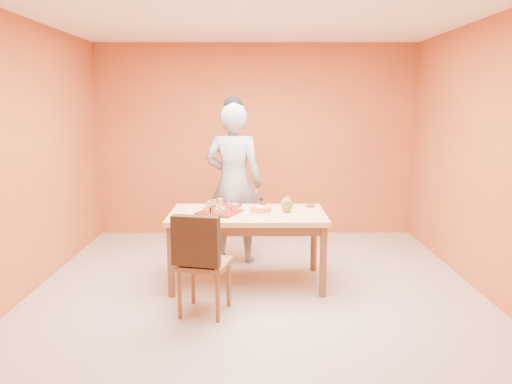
{
  "coord_description": "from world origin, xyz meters",
  "views": [
    {
      "loc": [
        -0.01,
        -4.6,
        1.87
      ],
      "look_at": [
        0.0,
        0.3,
        1.0
      ],
      "focal_mm": 35.0,
      "sensor_mm": 36.0,
      "label": 1
    }
  ],
  "objects_px": {
    "pastry_platter": "(220,212)",
    "sponge_cake": "(261,209)",
    "magenta_glass": "(288,201)",
    "red_dinner_plate": "(230,205)",
    "dining_chair": "(204,261)",
    "person": "(234,184)",
    "dining_table": "(248,221)",
    "egg_ornament": "(287,205)",
    "checker_tin": "(310,206)"
  },
  "relations": [
    {
      "from": "red_dinner_plate",
      "to": "egg_ornament",
      "type": "height_order",
      "value": "egg_ornament"
    },
    {
      "from": "dining_table",
      "to": "pastry_platter",
      "type": "relative_size",
      "value": 4.18
    },
    {
      "from": "dining_table",
      "to": "sponge_cake",
      "type": "height_order",
      "value": "sponge_cake"
    },
    {
      "from": "person",
      "to": "magenta_glass",
      "type": "distance_m",
      "value": 0.77
    },
    {
      "from": "dining_table",
      "to": "sponge_cake",
      "type": "bearing_deg",
      "value": -10.69
    },
    {
      "from": "sponge_cake",
      "to": "magenta_glass",
      "type": "xyz_separation_m",
      "value": [
        0.31,
        0.35,
        0.02
      ]
    },
    {
      "from": "dining_chair",
      "to": "red_dinner_plate",
      "type": "xyz_separation_m",
      "value": [
        0.18,
        1.11,
        0.28
      ]
    },
    {
      "from": "pastry_platter",
      "to": "egg_ornament",
      "type": "height_order",
      "value": "egg_ornament"
    },
    {
      "from": "dining_table",
      "to": "dining_chair",
      "type": "bearing_deg",
      "value": -115.68
    },
    {
      "from": "red_dinner_plate",
      "to": "checker_tin",
      "type": "bearing_deg",
      "value": -3.71
    },
    {
      "from": "dining_chair",
      "to": "pastry_platter",
      "type": "bearing_deg",
      "value": 96.02
    },
    {
      "from": "person",
      "to": "sponge_cake",
      "type": "relative_size",
      "value": 8.56
    },
    {
      "from": "dining_chair",
      "to": "egg_ornament",
      "type": "height_order",
      "value": "dining_chair"
    },
    {
      "from": "dining_chair",
      "to": "magenta_glass",
      "type": "bearing_deg",
      "value": 66.2
    },
    {
      "from": "person",
      "to": "red_dinner_plate",
      "type": "xyz_separation_m",
      "value": [
        -0.03,
        -0.43,
        -0.17
      ]
    },
    {
      "from": "checker_tin",
      "to": "dining_chair",
      "type": "bearing_deg",
      "value": -134.99
    },
    {
      "from": "person",
      "to": "red_dinner_plate",
      "type": "distance_m",
      "value": 0.47
    },
    {
      "from": "magenta_glass",
      "to": "red_dinner_plate",
      "type": "bearing_deg",
      "value": 179.28
    },
    {
      "from": "dining_chair",
      "to": "person",
      "type": "distance_m",
      "value": 1.62
    },
    {
      "from": "dining_chair",
      "to": "pastry_platter",
      "type": "xyz_separation_m",
      "value": [
        0.09,
        0.75,
        0.28
      ]
    },
    {
      "from": "pastry_platter",
      "to": "sponge_cake",
      "type": "bearing_deg",
      "value": 0.99
    },
    {
      "from": "dining_table",
      "to": "egg_ornament",
      "type": "height_order",
      "value": "egg_ornament"
    },
    {
      "from": "dining_chair",
      "to": "egg_ornament",
      "type": "xyz_separation_m",
      "value": [
        0.78,
        0.79,
        0.35
      ]
    },
    {
      "from": "dining_chair",
      "to": "sponge_cake",
      "type": "bearing_deg",
      "value": 68.84
    },
    {
      "from": "pastry_platter",
      "to": "checker_tin",
      "type": "relative_size",
      "value": 4.24
    },
    {
      "from": "dining_table",
      "to": "dining_chair",
      "type": "height_order",
      "value": "dining_chair"
    },
    {
      "from": "person",
      "to": "red_dinner_plate",
      "type": "height_order",
      "value": "person"
    },
    {
      "from": "pastry_platter",
      "to": "red_dinner_plate",
      "type": "relative_size",
      "value": 1.43
    },
    {
      "from": "sponge_cake",
      "to": "person",
      "type": "bearing_deg",
      "value": 111.19
    },
    {
      "from": "person",
      "to": "checker_tin",
      "type": "bearing_deg",
      "value": 160.6
    },
    {
      "from": "pastry_platter",
      "to": "red_dinner_plate",
      "type": "distance_m",
      "value": 0.37
    },
    {
      "from": "egg_ornament",
      "to": "magenta_glass",
      "type": "xyz_separation_m",
      "value": [
        0.04,
        0.32,
        -0.03
      ]
    },
    {
      "from": "red_dinner_plate",
      "to": "egg_ornament",
      "type": "relative_size",
      "value": 1.73
    },
    {
      "from": "pastry_platter",
      "to": "dining_chair",
      "type": "bearing_deg",
      "value": -96.8
    },
    {
      "from": "pastry_platter",
      "to": "red_dinner_plate",
      "type": "bearing_deg",
      "value": 76.18
    },
    {
      "from": "dining_table",
      "to": "person",
      "type": "relative_size",
      "value": 0.85
    },
    {
      "from": "sponge_cake",
      "to": "checker_tin",
      "type": "height_order",
      "value": "sponge_cake"
    },
    {
      "from": "pastry_platter",
      "to": "sponge_cake",
      "type": "distance_m",
      "value": 0.42
    },
    {
      "from": "dining_table",
      "to": "egg_ornament",
      "type": "distance_m",
      "value": 0.44
    },
    {
      "from": "pastry_platter",
      "to": "red_dinner_plate",
      "type": "xyz_separation_m",
      "value": [
        0.09,
        0.36,
        -0.0
      ]
    },
    {
      "from": "dining_chair",
      "to": "sponge_cake",
      "type": "xyz_separation_m",
      "value": [
        0.51,
        0.76,
        0.31
      ]
    },
    {
      "from": "red_dinner_plate",
      "to": "magenta_glass",
      "type": "height_order",
      "value": "magenta_glass"
    },
    {
      "from": "magenta_glass",
      "to": "pastry_platter",
      "type": "bearing_deg",
      "value": -154.13
    },
    {
      "from": "magenta_glass",
      "to": "sponge_cake",
      "type": "bearing_deg",
      "value": -131.79
    },
    {
      "from": "person",
      "to": "magenta_glass",
      "type": "relative_size",
      "value": 17.99
    },
    {
      "from": "pastry_platter",
      "to": "sponge_cake",
      "type": "relative_size",
      "value": 1.74
    },
    {
      "from": "sponge_cake",
      "to": "egg_ornament",
      "type": "bearing_deg",
      "value": 6.61
    },
    {
      "from": "red_dinner_plate",
      "to": "checker_tin",
      "type": "xyz_separation_m",
      "value": [
        0.88,
        -0.06,
        0.01
      ]
    },
    {
      "from": "red_dinner_plate",
      "to": "sponge_cake",
      "type": "height_order",
      "value": "sponge_cake"
    },
    {
      "from": "red_dinner_plate",
      "to": "sponge_cake",
      "type": "relative_size",
      "value": 1.22
    }
  ]
}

